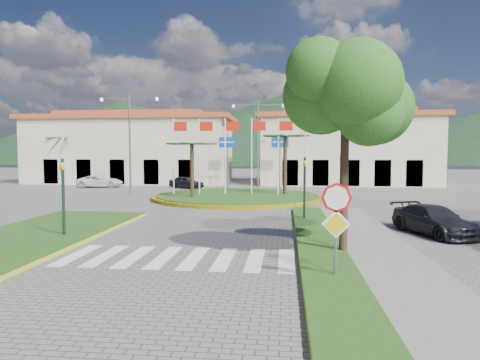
# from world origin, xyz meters

# --- Properties ---
(ground) EXTENTS (160.00, 160.00, 0.00)m
(ground) POSITION_xyz_m (0.00, 0.00, 0.00)
(ground) COLOR slate
(ground) RESTS_ON ground
(sidewalk_right) EXTENTS (4.00, 28.00, 0.15)m
(sidewalk_right) POSITION_xyz_m (6.00, 2.00, 0.07)
(sidewalk_right) COLOR gray
(sidewalk_right) RESTS_ON ground
(verge_right) EXTENTS (1.60, 28.00, 0.18)m
(verge_right) POSITION_xyz_m (4.80, 2.00, 0.09)
(verge_right) COLOR #1D4313
(verge_right) RESTS_ON ground
(median_left) EXTENTS (5.00, 14.00, 0.18)m
(median_left) POSITION_xyz_m (-6.50, 6.00, 0.09)
(median_left) COLOR #1D4313
(median_left) RESTS_ON ground
(crosswalk) EXTENTS (8.00, 3.00, 0.01)m
(crosswalk) POSITION_xyz_m (0.00, 4.00, 0.01)
(crosswalk) COLOR silver
(crosswalk) RESTS_ON ground
(roundabout_island) EXTENTS (12.70, 12.70, 6.00)m
(roundabout_island) POSITION_xyz_m (0.00, 22.00, 0.17)
(roundabout_island) COLOR yellow
(roundabout_island) RESTS_ON ground
(stop_sign) EXTENTS (0.80, 0.11, 2.65)m
(stop_sign) POSITION_xyz_m (4.90, 1.96, 1.79)
(stop_sign) COLOR slate
(stop_sign) RESTS_ON ground
(deciduous_tree) EXTENTS (3.60, 3.60, 6.80)m
(deciduous_tree) POSITION_xyz_m (5.50, 5.00, 5.18)
(deciduous_tree) COLOR black
(deciduous_tree) RESTS_ON ground
(traffic_light_left) EXTENTS (0.15, 0.18, 3.20)m
(traffic_light_left) POSITION_xyz_m (-5.20, 6.50, 1.94)
(traffic_light_left) COLOR black
(traffic_light_left) RESTS_ON ground
(traffic_light_right) EXTENTS (0.15, 0.18, 3.20)m
(traffic_light_right) POSITION_xyz_m (4.50, 12.00, 1.94)
(traffic_light_right) COLOR black
(traffic_light_right) RESTS_ON ground
(traffic_light_far) EXTENTS (0.18, 0.15, 3.20)m
(traffic_light_far) POSITION_xyz_m (8.00, 26.00, 1.94)
(traffic_light_far) COLOR black
(traffic_light_far) RESTS_ON ground
(direction_sign_west) EXTENTS (1.60, 0.14, 5.20)m
(direction_sign_west) POSITION_xyz_m (-2.00, 30.97, 3.53)
(direction_sign_west) COLOR slate
(direction_sign_west) RESTS_ON ground
(direction_sign_east) EXTENTS (1.60, 0.14, 5.20)m
(direction_sign_east) POSITION_xyz_m (3.00, 30.97, 3.53)
(direction_sign_east) COLOR slate
(direction_sign_east) RESTS_ON ground
(street_lamp_centre) EXTENTS (4.80, 0.16, 8.00)m
(street_lamp_centre) POSITION_xyz_m (1.00, 30.00, 4.50)
(street_lamp_centre) COLOR slate
(street_lamp_centre) RESTS_ON ground
(street_lamp_west) EXTENTS (4.80, 0.16, 8.00)m
(street_lamp_west) POSITION_xyz_m (-9.00, 24.00, 4.50)
(street_lamp_west) COLOR slate
(street_lamp_west) RESTS_ON ground
(building_left) EXTENTS (23.32, 9.54, 8.05)m
(building_left) POSITION_xyz_m (-14.00, 38.00, 3.90)
(building_left) COLOR beige
(building_left) RESTS_ON ground
(building_right) EXTENTS (19.08, 9.54, 8.05)m
(building_right) POSITION_xyz_m (10.00, 38.00, 3.90)
(building_right) COLOR beige
(building_right) RESTS_ON ground
(hill_far_west) EXTENTS (140.00, 140.00, 22.00)m
(hill_far_west) POSITION_xyz_m (-55.00, 140.00, 11.00)
(hill_far_west) COLOR black
(hill_far_west) RESTS_ON ground
(hill_far_mid) EXTENTS (180.00, 180.00, 30.00)m
(hill_far_mid) POSITION_xyz_m (15.00, 160.00, 15.00)
(hill_far_mid) COLOR black
(hill_far_mid) RESTS_ON ground
(hill_near_back) EXTENTS (110.00, 110.00, 16.00)m
(hill_near_back) POSITION_xyz_m (-10.00, 130.00, 8.00)
(hill_near_back) COLOR black
(hill_near_back) RESTS_ON ground
(white_van) EXTENTS (4.67, 2.91, 1.20)m
(white_van) POSITION_xyz_m (-14.60, 30.66, 0.60)
(white_van) COLOR silver
(white_van) RESTS_ON ground
(car_dark_a) EXTENTS (3.76, 2.72, 1.19)m
(car_dark_a) POSITION_xyz_m (-5.88, 30.42, 0.59)
(car_dark_a) COLOR black
(car_dark_a) RESTS_ON ground
(car_dark_b) EXTENTS (3.58, 1.78, 1.13)m
(car_dark_b) POSITION_xyz_m (6.49, 35.97, 0.56)
(car_dark_b) COLOR black
(car_dark_b) RESTS_ON ground
(car_side_right) EXTENTS (3.06, 4.54, 1.22)m
(car_side_right) POSITION_xyz_m (9.74, 9.01, 0.61)
(car_side_right) COLOR black
(car_side_right) RESTS_ON ground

